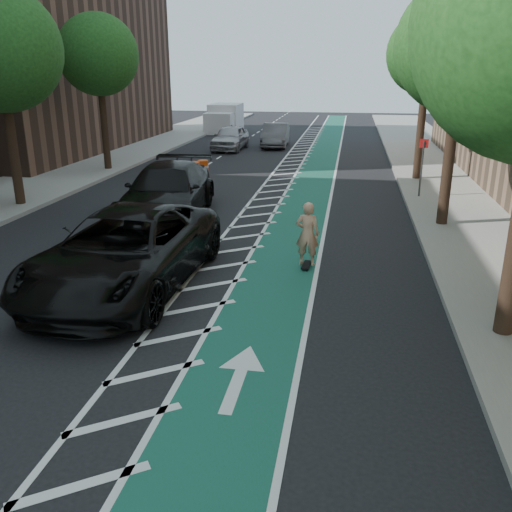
% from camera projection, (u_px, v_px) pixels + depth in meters
% --- Properties ---
extents(ground, '(120.00, 120.00, 0.00)m').
position_uv_depth(ground, '(135.00, 304.00, 12.46)').
color(ground, black).
rests_on(ground, ground).
extents(bike_lane, '(2.00, 90.00, 0.01)m').
position_uv_depth(bike_lane, '(303.00, 206.00, 21.29)').
color(bike_lane, '#165038').
rests_on(bike_lane, ground).
extents(buffer_strip, '(1.40, 90.00, 0.01)m').
position_uv_depth(buffer_strip, '(266.00, 205.00, 21.53)').
color(buffer_strip, silver).
rests_on(buffer_strip, ground).
extents(sidewalk_right, '(5.00, 90.00, 0.15)m').
position_uv_depth(sidewalk_right, '(477.00, 212.00, 20.22)').
color(sidewalk_right, gray).
rests_on(sidewalk_right, ground).
extents(sidewalk_left, '(5.00, 90.00, 0.15)m').
position_uv_depth(sidewalk_left, '(13.00, 193.00, 23.28)').
color(sidewalk_left, gray).
rests_on(sidewalk_left, ground).
extents(curb_right, '(0.12, 90.00, 0.16)m').
position_uv_depth(curb_right, '(409.00, 209.00, 20.61)').
color(curb_right, gray).
rests_on(curb_right, ground).
extents(curb_left, '(0.12, 90.00, 0.16)m').
position_uv_depth(curb_left, '(66.00, 195.00, 22.88)').
color(curb_left, gray).
rests_on(curb_left, ground).
extents(building_left_far, '(14.00, 22.00, 18.00)m').
position_uv_depth(building_left_far, '(8.00, 5.00, 34.70)').
color(building_left_far, brown).
rests_on(building_left_far, ground).
extents(tree_r_c, '(4.20, 4.20, 7.90)m').
position_uv_depth(tree_r_c, '(461.00, 47.00, 16.75)').
color(tree_r_c, '#382619').
rests_on(tree_r_c, ground).
extents(tree_r_d, '(4.20, 4.20, 7.90)m').
position_uv_depth(tree_r_d, '(428.00, 54.00, 24.21)').
color(tree_r_d, '#382619').
rests_on(tree_r_d, ground).
extents(tree_l_d, '(4.20, 4.20, 7.90)m').
position_uv_depth(tree_l_d, '(97.00, 55.00, 26.75)').
color(tree_l_d, '#382619').
rests_on(tree_l_d, ground).
extents(sign_post, '(0.35, 0.08, 2.47)m').
position_uv_depth(sign_post, '(422.00, 167.00, 21.97)').
color(sign_post, '#4C4C4C').
rests_on(sign_post, ground).
extents(skateboard, '(0.25, 0.71, 0.09)m').
position_uv_depth(skateboard, '(306.00, 265.00, 14.70)').
color(skateboard, black).
rests_on(skateboard, ground).
extents(skateboarder, '(0.66, 0.46, 1.73)m').
position_uv_depth(skateboarder, '(307.00, 234.00, 14.41)').
color(skateboarder, tan).
rests_on(skateboarder, skateboard).
extents(suv_near, '(3.42, 6.94, 1.89)m').
position_uv_depth(suv_near, '(126.00, 250.00, 13.12)').
color(suv_near, black).
rests_on(suv_near, ground).
extents(suv_far, '(3.19, 6.73, 1.90)m').
position_uv_depth(suv_far, '(167.00, 192.00, 19.41)').
color(suv_far, black).
rests_on(suv_far, ground).
extents(car_silver, '(1.99, 4.73, 1.60)m').
position_uv_depth(car_silver, '(230.00, 138.00, 36.15)').
color(car_silver, '#ABAAB0').
rests_on(car_silver, ground).
extents(car_grey, '(1.90, 4.85, 1.57)m').
position_uv_depth(car_grey, '(275.00, 135.00, 37.56)').
color(car_grey, '#5A595E').
rests_on(car_grey, ground).
extents(box_truck, '(2.53, 5.48, 2.28)m').
position_uv_depth(box_truck, '(224.00, 119.00, 46.81)').
color(box_truck, silver).
rests_on(box_truck, ground).
extents(barrel_a, '(0.70, 0.70, 0.96)m').
position_uv_depth(barrel_a, '(156.00, 203.00, 19.84)').
color(barrel_a, '#F6590C').
rests_on(barrel_a, ground).
extents(barrel_b, '(0.71, 0.71, 0.96)m').
position_uv_depth(barrel_b, '(194.00, 173.00, 25.76)').
color(barrel_b, '#FF4A0D').
rests_on(barrel_b, ground).
extents(barrel_c, '(0.66, 0.66, 0.90)m').
position_uv_depth(barrel_c, '(203.00, 170.00, 26.68)').
color(barrel_c, '#DD450B').
rests_on(barrel_c, ground).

